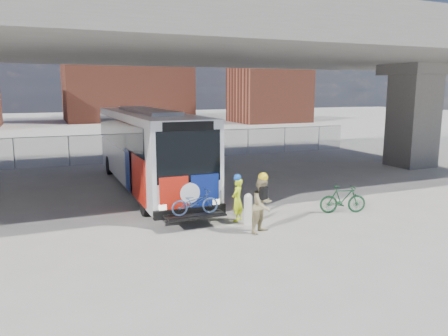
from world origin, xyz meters
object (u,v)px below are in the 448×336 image
bus (148,143)px  cyclist_hivis (237,198)px  cyclist_tan (263,204)px  bike_parked (343,199)px  bollard (248,208)px

bus → cyclist_hivis: bus is taller
cyclist_tan → bike_parked: (3.82, 0.85, -0.41)m
cyclist_tan → bus: bearing=74.0°
bollard → cyclist_hivis: bearing=111.3°
bus → bike_parked: size_ratio=7.39×
bus → cyclist_hivis: bearing=-75.4°
cyclist_tan → bike_parked: size_ratio=1.13×
bike_parked → cyclist_tan: bearing=120.8°
cyclist_hivis → cyclist_tan: 1.48m
bollard → bike_parked: size_ratio=0.62×
cyclist_hivis → cyclist_tan: cyclist_tan is taller
bus → cyclist_tan: (1.87, -7.80, -1.18)m
bollard → cyclist_tan: 1.05m
bus → cyclist_hivis: (1.65, -6.33, -1.30)m
bus → bollard: size_ratio=11.99×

